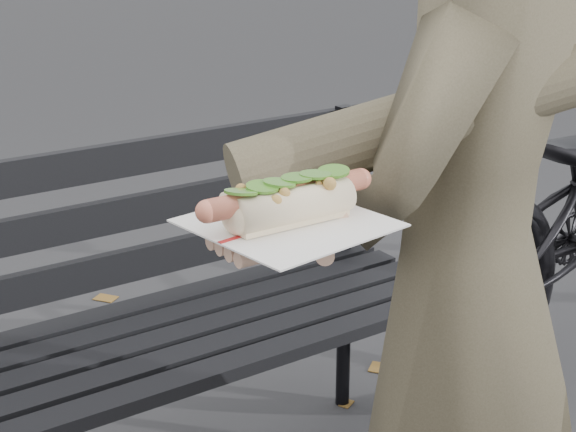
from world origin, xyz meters
The scene contains 3 objects.
park_bench centered at (0.10, 0.81, 0.52)m, with size 1.50×0.44×0.88m.
person centered at (0.33, 0.03, 0.81)m, with size 0.59×0.39×1.62m, color #4A4431.
held_hotdog centered at (0.11, -0.03, 1.09)m, with size 0.64×0.32×0.20m.
Camera 1 is at (-0.59, -0.86, 1.39)m, focal length 55.00 mm.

